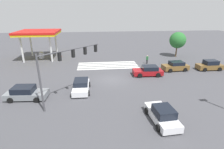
{
  "coord_description": "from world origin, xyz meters",
  "views": [
    {
      "loc": [
        2.47,
        23.01,
        9.37
      ],
      "look_at": [
        0.0,
        0.0,
        0.8
      ],
      "focal_mm": 28.0,
      "sensor_mm": 36.0,
      "label": 1
    }
  ],
  "objects": [
    {
      "name": "car_0",
      "position": [
        10.17,
        4.55,
        0.68
      ],
      "size": [
        4.62,
        2.4,
        1.46
      ],
      "rotation": [
        0.0,
        0.0,
        3.07
      ],
      "color": "gray",
      "rests_on": "ground_plane"
    },
    {
      "name": "pedestrian",
      "position": [
        -7.27,
        -7.15,
        0.9
      ],
      "size": [
        0.41,
        0.41,
        1.62
      ],
      "rotation": [
        0.0,
        0.0,
        0.78
      ],
      "color": "#38383D",
      "rests_on": "ground_plane"
    },
    {
      "name": "crosswalk_markings",
      "position": [
        0.0,
        -6.98,
        0.0
      ],
      "size": [
        10.71,
        4.4,
        0.01
      ],
      "rotation": [
        0.0,
        0.0,
        1.57
      ],
      "color": "silver",
      "rests_on": "ground_plane"
    },
    {
      "name": "car_3",
      "position": [
        -5.66,
        -1.26,
        0.7
      ],
      "size": [
        4.47,
        2.32,
        1.48
      ],
      "rotation": [
        0.0,
        0.0,
        -0.04
      ],
      "color": "maroon",
      "rests_on": "ground_plane"
    },
    {
      "name": "gas_station_canopy",
      "position": [
        13.1,
        -13.16,
        4.96
      ],
      "size": [
        7.65,
        7.65,
        5.57
      ],
      "color": "yellow",
      "rests_on": "ground_plane"
    },
    {
      "name": "traffic_signal_mast",
      "position": [
        5.28,
        5.28,
        4.45
      ],
      "size": [
        5.68,
        5.68,
        5.78
      ],
      "rotation": [
        0.0,
        0.0,
        -2.36
      ],
      "color": "#47474C",
      "rests_on": "ground_plane"
    },
    {
      "name": "car_1",
      "position": [
        -3.38,
        10.32,
        0.66
      ],
      "size": [
        2.23,
        4.39,
        1.48
      ],
      "rotation": [
        0.0,
        0.0,
        -1.5
      ],
      "color": "silver",
      "rests_on": "ground_plane"
    },
    {
      "name": "car_4",
      "position": [
        -10.83,
        -3.07,
        0.71
      ],
      "size": [
        4.29,
        2.29,
        1.49
      ],
      "rotation": [
        0.0,
        0.0,
        0.07
      ],
      "color": "brown",
      "rests_on": "ground_plane"
    },
    {
      "name": "tree_corner_c",
      "position": [
        -14.98,
        -11.74,
        3.49
      ],
      "size": [
        3.33,
        3.33,
        5.16
      ],
      "color": "brown",
      "rests_on": "ground_plane"
    },
    {
      "name": "car_5",
      "position": [
        4.14,
        3.22,
        0.66
      ],
      "size": [
        2.17,
        4.16,
        1.38
      ],
      "rotation": [
        0.0,
        0.0,
        1.55
      ],
      "color": "silver",
      "rests_on": "ground_plane"
    },
    {
      "name": "car_2",
      "position": [
        -16.61,
        -2.73,
        0.75
      ],
      "size": [
        4.12,
        1.94,
        1.64
      ],
      "rotation": [
        0.0,
        0.0,
        -0.0
      ],
      "color": "brown",
      "rests_on": "ground_plane"
    },
    {
      "name": "ground_plane",
      "position": [
        0.0,
        0.0,
        0.0
      ],
      "size": [
        118.07,
        118.07,
        0.0
      ],
      "primitive_type": "plane",
      "color": "#47474C"
    }
  ]
}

